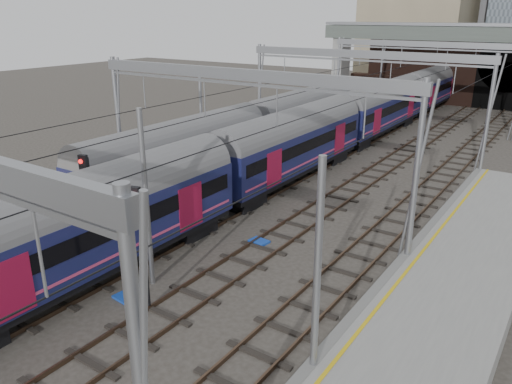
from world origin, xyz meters
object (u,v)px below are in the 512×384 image
Objects in this scene: train_second at (252,133)px; relay_cabinet at (59,228)px; signal_near_left at (90,197)px; signal_near_centre at (141,234)px; train_main at (343,123)px.

relay_cabinet is at bearing -92.23° from train_second.
relay_cabinet is (-0.59, -15.22, -1.76)m from train_second.
signal_near_left reaches higher than signal_near_centre.
train_main is 12.99× the size of signal_near_centre.
signal_near_left is at bearing 8.01° from relay_cabinet.
train_second is at bearing 84.43° from signal_near_left.
signal_near_centre is at bearing 4.86° from relay_cabinet.
signal_near_centre reaches higher than train_second.
train_main is 7.48m from train_second.
signal_near_left is 1.03× the size of signal_near_centre.
train_main is 12.62× the size of signal_near_left.
train_second is 24.94× the size of relay_cabinet.
relay_cabinet is at bearing -102.03° from train_main.
train_second is at bearing 106.73° from relay_cabinet.
train_second reaches higher than relay_cabinet.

